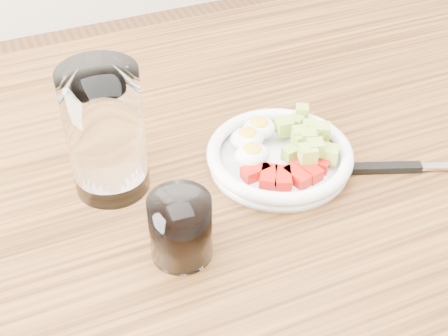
{
  "coord_description": "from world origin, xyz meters",
  "views": [
    {
      "loc": [
        -0.24,
        -0.52,
        1.29
      ],
      "look_at": [
        -0.01,
        0.01,
        0.8
      ],
      "focal_mm": 50.0,
      "sensor_mm": 36.0,
      "label": 1
    }
  ],
  "objects": [
    {
      "name": "dining_table",
      "position": [
        0.0,
        0.0,
        0.67
      ],
      "size": [
        1.5,
        0.9,
        0.77
      ],
      "color": "brown",
      "rests_on": "ground"
    },
    {
      "name": "bowl",
      "position": [
        0.07,
        0.02,
        0.79
      ],
      "size": [
        0.19,
        0.19,
        0.05
      ],
      "color": "white",
      "rests_on": "dining_table"
    },
    {
      "name": "fork",
      "position": [
        0.21,
        -0.05,
        0.77
      ],
      "size": [
        0.21,
        0.09,
        0.01
      ],
      "color": "black",
      "rests_on": "dining_table"
    },
    {
      "name": "water_glass",
      "position": [
        -0.14,
        0.07,
        0.85
      ],
      "size": [
        0.09,
        0.09,
        0.16
      ],
      "primitive_type": "cylinder",
      "color": "white",
      "rests_on": "dining_table"
    },
    {
      "name": "coffee_glass",
      "position": [
        -0.1,
        -0.07,
        0.81
      ],
      "size": [
        0.07,
        0.07,
        0.08
      ],
      "color": "white",
      "rests_on": "dining_table"
    }
  ]
}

